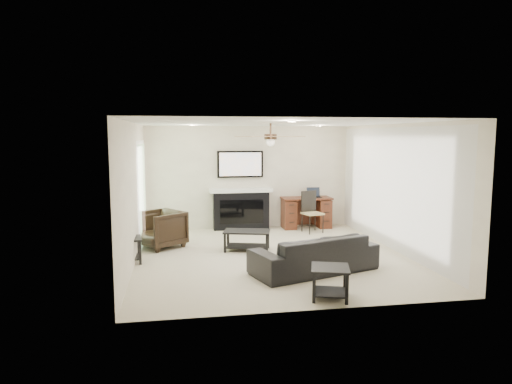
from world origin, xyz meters
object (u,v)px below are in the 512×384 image
(armchair, at_px, (161,229))
(fireplace_unit, at_px, (241,190))
(desk, at_px, (306,213))
(coffee_table, at_px, (247,241))
(sofa, at_px, (314,254))

(armchair, bearing_deg, fireplace_unit, 92.98)
(fireplace_unit, height_order, desk, fireplace_unit)
(desk, bearing_deg, coffee_table, -131.94)
(fireplace_unit, bearing_deg, coffee_table, -94.64)
(sofa, height_order, desk, desk)
(fireplace_unit, bearing_deg, sofa, -78.79)
(coffee_table, height_order, fireplace_unit, fireplace_unit)
(fireplace_unit, bearing_deg, desk, -3.88)
(armchair, xyz_separation_m, coffee_table, (1.70, -0.55, -0.18))
(armchair, distance_m, desk, 3.76)
(armchair, bearing_deg, desk, 75.88)
(desk, bearing_deg, armchair, -157.67)
(coffee_table, distance_m, fireplace_unit, 2.23)
(sofa, bearing_deg, armchair, -57.77)
(armchair, relative_size, desk, 0.68)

